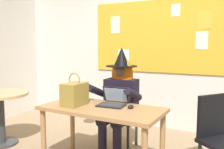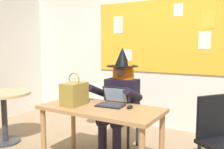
{
  "view_description": "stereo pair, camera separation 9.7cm",
  "coord_description": "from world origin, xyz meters",
  "px_view_note": "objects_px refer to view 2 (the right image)",
  "views": [
    {
      "loc": [
        1.24,
        -2.34,
        1.39
      ],
      "look_at": [
        -0.16,
        0.31,
        1.05
      ],
      "focal_mm": 39.88,
      "sensor_mm": 36.0,
      "label": 1
    },
    {
      "loc": [
        1.32,
        -2.3,
        1.39
      ],
      "look_at": [
        -0.16,
        0.31,
        1.05
      ],
      "focal_mm": 39.88,
      "sensor_mm": 36.0,
      "label": 2
    }
  ],
  "objects_px": {
    "computer_mouse": "(130,107)",
    "desk_main": "(101,115)",
    "handbag": "(74,94)",
    "chair_extra_corner": "(219,135)",
    "chair_at_desk": "(124,112)",
    "laptop": "(112,101)",
    "side_table_round": "(4,106)",
    "person_costumed": "(120,93)"
  },
  "relations": [
    {
      "from": "chair_at_desk",
      "to": "person_costumed",
      "type": "relative_size",
      "value": 0.64
    },
    {
      "from": "laptop",
      "to": "chair_extra_corner",
      "type": "xyz_separation_m",
      "value": [
        1.13,
        0.22,
        -0.27
      ]
    },
    {
      "from": "handbag",
      "to": "side_table_round",
      "type": "height_order",
      "value": "handbag"
    },
    {
      "from": "chair_extra_corner",
      "to": "handbag",
      "type": "bearing_deg",
      "value": -126.44
    },
    {
      "from": "handbag",
      "to": "chair_extra_corner",
      "type": "xyz_separation_m",
      "value": [
        1.52,
        0.43,
        -0.36
      ]
    },
    {
      "from": "desk_main",
      "to": "laptop",
      "type": "distance_m",
      "value": 0.21
    },
    {
      "from": "desk_main",
      "to": "handbag",
      "type": "height_order",
      "value": "handbag"
    },
    {
      "from": "computer_mouse",
      "to": "handbag",
      "type": "xyz_separation_m",
      "value": [
        -0.63,
        -0.17,
        0.12
      ]
    },
    {
      "from": "handbag",
      "to": "chair_extra_corner",
      "type": "relative_size",
      "value": 0.43
    },
    {
      "from": "desk_main",
      "to": "chair_at_desk",
      "type": "xyz_separation_m",
      "value": [
        -0.06,
        0.69,
        -0.13
      ]
    },
    {
      "from": "chair_extra_corner",
      "to": "desk_main",
      "type": "bearing_deg",
      "value": -125.29
    },
    {
      "from": "person_costumed",
      "to": "computer_mouse",
      "type": "bearing_deg",
      "value": 34.69
    },
    {
      "from": "computer_mouse",
      "to": "desk_main",
      "type": "bearing_deg",
      "value": -163.85
    },
    {
      "from": "desk_main",
      "to": "computer_mouse",
      "type": "height_order",
      "value": "computer_mouse"
    },
    {
      "from": "person_costumed",
      "to": "laptop",
      "type": "bearing_deg",
      "value": 12.56
    },
    {
      "from": "desk_main",
      "to": "person_costumed",
      "type": "xyz_separation_m",
      "value": [
        -0.05,
        0.57,
        0.15
      ]
    },
    {
      "from": "handbag",
      "to": "chair_at_desk",
      "type": "bearing_deg",
      "value": 71.16
    },
    {
      "from": "handbag",
      "to": "person_costumed",
      "type": "bearing_deg",
      "value": 67.17
    },
    {
      "from": "person_costumed",
      "to": "handbag",
      "type": "relative_size",
      "value": 3.64
    },
    {
      "from": "chair_at_desk",
      "to": "laptop",
      "type": "relative_size",
      "value": 2.64
    },
    {
      "from": "side_table_round",
      "to": "chair_extra_corner",
      "type": "bearing_deg",
      "value": 8.53
    },
    {
      "from": "desk_main",
      "to": "computer_mouse",
      "type": "xyz_separation_m",
      "value": [
        0.31,
        0.11,
        0.11
      ]
    },
    {
      "from": "person_costumed",
      "to": "desk_main",
      "type": "bearing_deg",
      "value": 1.79
    },
    {
      "from": "chair_at_desk",
      "to": "computer_mouse",
      "type": "xyz_separation_m",
      "value": [
        0.37,
        -0.58,
        0.24
      ]
    },
    {
      "from": "person_costumed",
      "to": "side_table_round",
      "type": "xyz_separation_m",
      "value": [
        -1.55,
        -0.62,
        -0.22
      ]
    },
    {
      "from": "handbag",
      "to": "computer_mouse",
      "type": "bearing_deg",
      "value": 15.31
    },
    {
      "from": "desk_main",
      "to": "side_table_round",
      "type": "bearing_deg",
      "value": -178.12
    },
    {
      "from": "desk_main",
      "to": "side_table_round",
      "type": "height_order",
      "value": "side_table_round"
    },
    {
      "from": "computer_mouse",
      "to": "chair_extra_corner",
      "type": "bearing_deg",
      "value": 13.4
    },
    {
      "from": "computer_mouse",
      "to": "handbag",
      "type": "distance_m",
      "value": 0.66
    },
    {
      "from": "computer_mouse",
      "to": "handbag",
      "type": "relative_size",
      "value": 0.28
    },
    {
      "from": "desk_main",
      "to": "side_table_round",
      "type": "relative_size",
      "value": 1.85
    },
    {
      "from": "handbag",
      "to": "chair_extra_corner",
      "type": "height_order",
      "value": "handbag"
    },
    {
      "from": "chair_at_desk",
      "to": "handbag",
      "type": "distance_m",
      "value": 0.88
    },
    {
      "from": "desk_main",
      "to": "chair_at_desk",
      "type": "distance_m",
      "value": 0.71
    },
    {
      "from": "chair_at_desk",
      "to": "laptop",
      "type": "distance_m",
      "value": 0.62
    },
    {
      "from": "chair_at_desk",
      "to": "handbag",
      "type": "height_order",
      "value": "handbag"
    },
    {
      "from": "desk_main",
      "to": "laptop",
      "type": "xyz_separation_m",
      "value": [
        0.07,
        0.15,
        0.14
      ]
    },
    {
      "from": "computer_mouse",
      "to": "side_table_round",
      "type": "distance_m",
      "value": 1.93
    },
    {
      "from": "desk_main",
      "to": "handbag",
      "type": "relative_size",
      "value": 3.67
    },
    {
      "from": "laptop",
      "to": "side_table_round",
      "type": "relative_size",
      "value": 0.44
    },
    {
      "from": "desk_main",
      "to": "chair_extra_corner",
      "type": "height_order",
      "value": "chair_extra_corner"
    }
  ]
}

